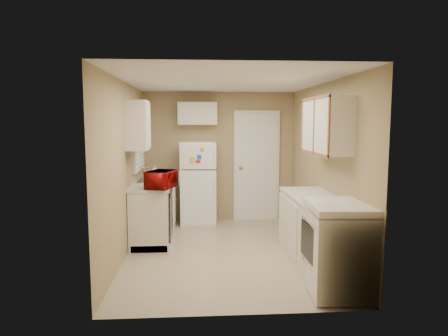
{
  "coord_description": "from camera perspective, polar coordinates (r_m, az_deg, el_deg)",
  "views": [
    {
      "loc": [
        -0.39,
        -5.54,
        1.85
      ],
      "look_at": [
        0.0,
        0.5,
        1.15
      ],
      "focal_mm": 32.0,
      "sensor_mm": 36.0,
      "label": 1
    }
  ],
  "objects": [
    {
      "name": "soap_bottle",
      "position": [
        7.05,
        -9.87,
        -0.42
      ],
      "size": [
        0.11,
        0.11,
        0.21
      ],
      "primitive_type": "imported",
      "rotation": [
        0.0,
        0.0,
        0.12
      ],
      "color": "silver",
      "rests_on": "left_counter"
    },
    {
      "name": "left_counter",
      "position": [
        6.62,
        -9.82,
        -5.7
      ],
      "size": [
        0.6,
        1.8,
        0.9
      ],
      "primitive_type": "cube",
      "color": "silver",
      "rests_on": "floor"
    },
    {
      "name": "interior_door",
      "position": [
        7.52,
        4.65,
        0.25
      ],
      "size": [
        0.86,
        0.06,
        2.08
      ],
      "primitive_type": "cube",
      "color": "white",
      "rests_on": "floor"
    },
    {
      "name": "dishwasher",
      "position": [
        6.01,
        -7.66,
        -6.55
      ],
      "size": [
        0.03,
        0.58,
        0.72
      ],
      "primitive_type": "cube",
      "color": "black",
      "rests_on": "floor"
    },
    {
      "name": "sink",
      "position": [
        6.7,
        -9.75,
        -1.99
      ],
      "size": [
        0.54,
        0.74,
        0.16
      ],
      "primitive_type": "cube",
      "color": "gray",
      "rests_on": "left_counter"
    },
    {
      "name": "ceiling",
      "position": [
        5.58,
        0.34,
        12.26
      ],
      "size": [
        3.8,
        3.8,
        0.0
      ],
      "primitive_type": "plane",
      "color": "white",
      "rests_on": "floor"
    },
    {
      "name": "wall_back",
      "position": [
        7.47,
        -0.7,
        1.62
      ],
      "size": [
        2.8,
        2.8,
        0.0
      ],
      "primitive_type": "plane",
      "color": "tan",
      "rests_on": "floor"
    },
    {
      "name": "wall_left",
      "position": [
        5.66,
        -13.94,
        -0.19
      ],
      "size": [
        3.8,
        3.8,
        0.0
      ],
      "primitive_type": "plane",
      "color": "tan",
      "rests_on": "floor"
    },
    {
      "name": "refrigerator",
      "position": [
        7.23,
        -3.53,
        -2.17
      ],
      "size": [
        0.68,
        0.66,
        1.5
      ],
      "primitive_type": "cube",
      "rotation": [
        0.0,
        0.0,
        -0.11
      ],
      "color": "white",
      "rests_on": "floor"
    },
    {
      "name": "floor",
      "position": [
        5.85,
        0.33,
        -11.83
      ],
      "size": [
        3.8,
        3.8,
        0.0
      ],
      "primitive_type": "plane",
      "color": "beige",
      "rests_on": "ground"
    },
    {
      "name": "upper_cabinet_right",
      "position": [
        5.3,
        14.42,
        5.85
      ],
      "size": [
        0.3,
        1.2,
        0.7
      ],
      "primitive_type": "cube",
      "color": "silver",
      "rests_on": "wall_right"
    },
    {
      "name": "wall_front",
      "position": [
        3.71,
        2.42,
        -3.5
      ],
      "size": [
        2.8,
        2.8,
        0.0
      ],
      "primitive_type": "plane",
      "color": "tan",
      "rests_on": "floor"
    },
    {
      "name": "cabinet_over_fridge",
      "position": [
        7.29,
        -3.82,
        7.77
      ],
      "size": [
        0.7,
        0.3,
        0.4
      ],
      "primitive_type": "cube",
      "color": "silver",
      "rests_on": "wall_back"
    },
    {
      "name": "window_blinds",
      "position": [
        6.66,
        -12.11,
        4.31
      ],
      "size": [
        0.1,
        0.98,
        1.08
      ],
      "primitive_type": "cube",
      "color": "silver",
      "rests_on": "wall_left"
    },
    {
      "name": "microwave",
      "position": [
        5.78,
        -8.98,
        -1.43
      ],
      "size": [
        0.52,
        0.41,
        0.31
      ],
      "primitive_type": "imported",
      "rotation": [
        0.0,
        0.0,
        1.19
      ],
      "color": "#940908",
      "rests_on": "left_counter"
    },
    {
      "name": "upper_cabinet_left",
      "position": [
        5.82,
        -12.26,
        5.96
      ],
      "size": [
        0.3,
        0.45,
        0.7
      ],
      "primitive_type": "cube",
      "color": "silver",
      "rests_on": "wall_left"
    },
    {
      "name": "right_counter",
      "position": [
        5.16,
        13.43,
        -9.33
      ],
      "size": [
        0.6,
        2.0,
        0.9
      ],
      "primitive_type": "cube",
      "color": "silver",
      "rests_on": "floor"
    },
    {
      "name": "wall_right",
      "position": [
        5.86,
        14.13,
        0.03
      ],
      "size": [
        3.8,
        3.8,
        0.0
      ],
      "primitive_type": "plane",
      "color": "tan",
      "rests_on": "floor"
    },
    {
      "name": "stove",
      "position": [
        4.59,
        16.14,
        -10.81
      ],
      "size": [
        0.71,
        0.86,
        0.99
      ],
      "primitive_type": "cube",
      "rotation": [
        0.0,
        0.0,
        -0.06
      ],
      "color": "white",
      "rests_on": "floor"
    }
  ]
}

